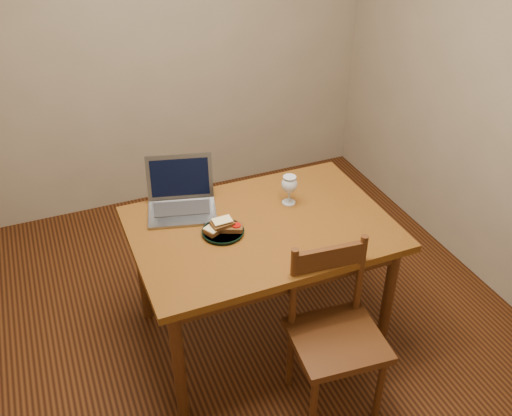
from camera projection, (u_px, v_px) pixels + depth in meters
name	position (u px, v px, depth m)	size (l,w,h in m)	color
floor	(238.00, 330.00, 3.31)	(3.20, 3.20, 0.02)	black
back_wall	(149.00, 28.00, 3.82)	(3.20, 0.02, 2.60)	gray
front_wall	(473.00, 396.00, 1.34)	(3.20, 0.02, 2.60)	gray
right_wall	(511.00, 75.00, 3.09)	(0.02, 3.20, 2.60)	gray
table	(261.00, 239.00, 2.93)	(1.30, 0.90, 0.74)	#552C0E
chair	(336.00, 328.00, 2.65)	(0.45, 0.43, 0.45)	#42210D
plate	(223.00, 232.00, 2.82)	(0.21, 0.21, 0.02)	black
sandwich_cheese	(215.00, 228.00, 2.81)	(0.11, 0.07, 0.03)	#381E0C
sandwich_tomato	(231.00, 227.00, 2.81)	(0.11, 0.07, 0.04)	#381E0C
sandwich_top	(222.00, 223.00, 2.80)	(0.11, 0.06, 0.03)	#381E0C
milk_glass	(289.00, 190.00, 3.01)	(0.09, 0.09, 0.17)	white
laptop	(181.00, 196.00, 2.99)	(0.42, 0.40, 0.25)	slate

